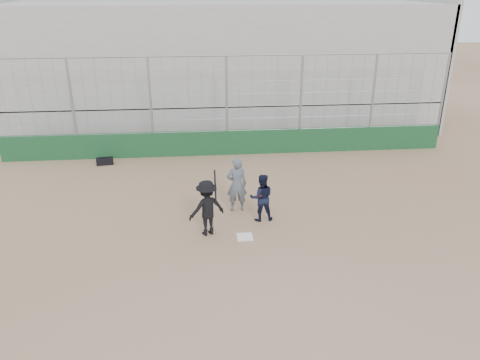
{
  "coord_description": "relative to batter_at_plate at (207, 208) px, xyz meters",
  "views": [
    {
      "loc": [
        -1.21,
        -11.34,
        6.51
      ],
      "look_at": [
        0.0,
        1.4,
        1.15
      ],
      "focal_mm": 35.0,
      "sensor_mm": 36.0,
      "label": 1
    }
  ],
  "objects": [
    {
      "name": "umpire",
      "position": [
        0.96,
        1.42,
        -0.03
      ],
      "size": [
        0.64,
        0.43,
        1.55
      ],
      "primitive_type": "imported",
      "rotation": [
        0.0,
        0.0,
        3.17
      ],
      "color": "#4C5560",
      "rests_on": "ground"
    },
    {
      "name": "equipment_bag",
      "position": [
        -3.83,
        5.9,
        -0.67
      ],
      "size": [
        0.67,
        0.36,
        0.31
      ],
      "color": "black",
      "rests_on": "ground"
    },
    {
      "name": "backstop",
      "position": [
        1.02,
        6.68,
        0.15
      ],
      "size": [
        18.1,
        0.25,
        4.04
      ],
      "color": "#133D20",
      "rests_on": "ground"
    },
    {
      "name": "home_plate",
      "position": [
        1.02,
        -0.32,
        -0.8
      ],
      "size": [
        0.44,
        0.44,
        0.02
      ],
      "primitive_type": "cube",
      "color": "white",
      "rests_on": "ground"
    },
    {
      "name": "ground",
      "position": [
        1.02,
        -0.32,
        -0.81
      ],
      "size": [
        90.0,
        90.0,
        0.0
      ],
      "primitive_type": "plane",
      "color": "brown",
      "rests_on": "ground"
    },
    {
      "name": "catcher_crouched",
      "position": [
        1.62,
        0.66,
        -0.31
      ],
      "size": [
        0.73,
        0.58,
        1.01
      ],
      "color": "black",
      "rests_on": "ground"
    },
    {
      "name": "bleachers",
      "position": [
        1.02,
        11.63,
        2.12
      ],
      "size": [
        20.25,
        6.7,
        6.98
      ],
      "color": "gray",
      "rests_on": "ground"
    },
    {
      "name": "batter_at_plate",
      "position": [
        0.0,
        0.0,
        0.0
      ],
      "size": [
        1.19,
        0.95,
        1.78
      ],
      "color": "black",
      "rests_on": "ground"
    }
  ]
}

